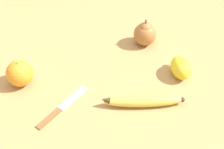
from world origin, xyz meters
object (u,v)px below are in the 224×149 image
(lemon, at_px, (181,68))
(paring_knife, at_px, (61,108))
(pear, at_px, (145,33))
(banana, at_px, (143,101))
(orange, at_px, (20,73))

(lemon, relative_size, paring_knife, 0.56)
(pear, xyz_separation_m, lemon, (0.18, 0.02, -0.01))
(lemon, bearing_deg, banana, -68.85)
(orange, bearing_deg, pear, 92.98)
(orange, distance_m, lemon, 0.46)
(pear, height_order, lemon, pear)
(orange, bearing_deg, lemon, 70.22)
(orange, xyz_separation_m, paring_knife, (0.14, 0.07, -0.03))
(orange, bearing_deg, paring_knife, 28.06)
(paring_knife, bearing_deg, orange, 179.34)
(pear, relative_size, paring_knife, 0.55)
(lemon, height_order, paring_knife, lemon)
(orange, bearing_deg, banana, 52.00)
(lemon, distance_m, paring_knife, 0.36)
(orange, relative_size, paring_knife, 0.45)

